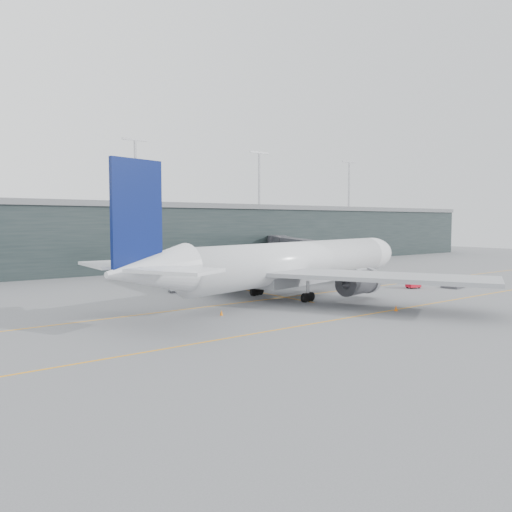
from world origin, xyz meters
TOP-DOWN VIEW (x-y plane):
  - ground at (0.00, 0.00)m, footprint 320.00×320.00m
  - taxiline_a at (0.00, -4.00)m, footprint 160.00×0.25m
  - taxiline_b at (0.00, -20.00)m, footprint 160.00×0.25m
  - taxiline_lead_main at (5.00, 20.00)m, footprint 0.25×60.00m
  - terminal at (-0.00, 58.00)m, footprint 240.00×36.00m
  - main_aircraft at (7.17, -3.67)m, footprint 61.46×56.79m
  - jet_bridge at (28.39, 24.28)m, footprint 23.77×45.88m
  - gse_cart at (28.07, -9.26)m, footprint 2.43×1.82m
  - baggage_dolly at (33.86, -12.81)m, footprint 3.84×3.29m
  - uld_a at (-5.41, 10.01)m, footprint 2.36×2.10m
  - uld_b at (-3.71, 10.67)m, footprint 2.14×1.88m
  - uld_c at (-0.70, 10.87)m, footprint 2.12×1.86m
  - cone_nose at (32.32, -7.26)m, footprint 0.44×0.44m
  - cone_wing_stbd at (8.71, -20.57)m, footprint 0.45×0.45m
  - cone_wing_port at (9.31, 10.63)m, footprint 0.49×0.49m
  - cone_tail at (-9.97, -10.09)m, footprint 0.41×0.41m

SIDE VIEW (x-z plane):
  - ground at x=0.00m, z-range 0.00..0.00m
  - taxiline_a at x=0.00m, z-range 0.00..0.02m
  - taxiline_b at x=0.00m, z-range 0.00..0.02m
  - taxiline_lead_main at x=5.00m, z-range 0.00..0.02m
  - baggage_dolly at x=33.86m, z-range 0.03..0.38m
  - cone_tail at x=-9.97m, z-range 0.00..0.64m
  - cone_nose at x=32.32m, z-range 0.00..0.70m
  - cone_wing_stbd at x=8.71m, z-range 0.00..0.72m
  - cone_wing_port at x=9.31m, z-range 0.00..0.78m
  - gse_cart at x=28.07m, z-range 0.08..1.58m
  - uld_c at x=-0.70m, z-range 0.04..1.69m
  - uld_b at x=-3.71m, z-range 0.04..1.71m
  - uld_a at x=-5.41m, z-range 0.05..1.84m
  - main_aircraft at x=7.17m, z-range -3.81..13.56m
  - jet_bridge at x=28.39m, z-range 1.86..9.32m
  - terminal at x=0.00m, z-range -6.88..22.12m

